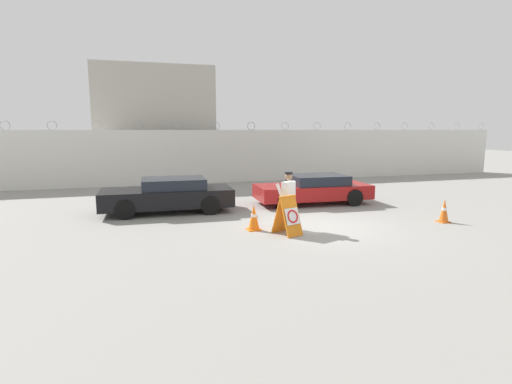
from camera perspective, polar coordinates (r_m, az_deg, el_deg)
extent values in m
plane|color=gray|center=(12.70, 8.86, -4.80)|extent=(90.00, 90.00, 0.00)
cube|color=silver|center=(22.95, -3.19, 5.15)|extent=(36.00, 0.30, 2.96)
torus|color=gray|center=(23.05, -32.23, 8.05)|extent=(0.47, 0.03, 0.47)
torus|color=gray|center=(22.60, -27.12, 8.45)|extent=(0.47, 0.03, 0.47)
torus|color=gray|center=(22.33, -21.84, 8.79)|extent=(0.47, 0.03, 0.47)
torus|color=gray|center=(22.26, -16.46, 9.06)|extent=(0.47, 0.03, 0.47)
torus|color=gray|center=(22.37, -11.08, 9.26)|extent=(0.47, 0.03, 0.47)
torus|color=gray|center=(22.68, -5.80, 9.37)|extent=(0.47, 0.03, 0.47)
torus|color=gray|center=(23.16, -0.70, 9.40)|extent=(0.47, 0.03, 0.47)
torus|color=gray|center=(23.82, 4.16, 9.37)|extent=(0.47, 0.03, 0.47)
torus|color=gray|center=(24.63, 8.72, 9.27)|extent=(0.47, 0.03, 0.47)
torus|color=gray|center=(25.59, 12.96, 9.14)|extent=(0.47, 0.03, 0.47)
torus|color=gray|center=(26.67, 16.88, 8.96)|extent=(0.47, 0.03, 0.47)
torus|color=gray|center=(27.87, 20.47, 8.77)|extent=(0.47, 0.03, 0.47)
torus|color=gray|center=(29.16, 23.75, 8.56)|extent=(0.47, 0.03, 0.47)
torus|color=gray|center=(30.54, 26.74, 8.35)|extent=(0.47, 0.03, 0.47)
torus|color=gray|center=(31.99, 29.47, 8.14)|extent=(0.47, 0.03, 0.47)
cube|color=#B2ADA3|center=(26.82, -14.38, 9.39)|extent=(6.88, 6.43, 6.66)
cube|color=orange|center=(11.36, 5.09, -3.56)|extent=(0.66, 0.57, 1.09)
cube|color=orange|center=(11.64, 3.88, -3.25)|extent=(0.66, 0.57, 1.09)
cube|color=orange|center=(11.39, 4.51, -0.64)|extent=(0.58, 0.26, 0.05)
cube|color=white|center=(11.33, 5.22, -3.48)|extent=(0.50, 0.32, 0.45)
torus|color=red|center=(11.32, 5.26, -3.49)|extent=(0.41, 0.28, 0.37)
cylinder|color=black|center=(12.15, 4.86, -3.36)|extent=(0.15, 0.15, 0.82)
cylinder|color=black|center=(12.01, 4.37, -3.50)|extent=(0.15, 0.15, 0.82)
cube|color=silver|center=(11.95, 4.66, -0.01)|extent=(0.48, 0.42, 0.63)
sphere|color=#936B4C|center=(11.88, 4.69, 2.22)|extent=(0.22, 0.22, 0.22)
cylinder|color=silver|center=(12.16, 5.37, 0.19)|extent=(0.09, 0.09, 0.60)
cylinder|color=silver|center=(11.79, 3.53, -0.18)|extent=(0.26, 0.33, 0.58)
cylinder|color=black|center=(11.87, 4.70, 2.75)|extent=(0.23, 0.23, 0.05)
cube|color=orange|center=(12.06, -0.31, -5.36)|extent=(0.40, 0.40, 0.03)
cone|color=orange|center=(11.97, -0.31, -3.55)|extent=(0.34, 0.34, 0.75)
cylinder|color=white|center=(11.96, -0.31, -3.38)|extent=(0.17, 0.17, 0.10)
cube|color=orange|center=(14.40, 25.19, -3.86)|extent=(0.35, 0.35, 0.03)
cone|color=orange|center=(14.33, 25.29, -2.37)|extent=(0.30, 0.30, 0.73)
cylinder|color=white|center=(14.32, 25.30, -2.23)|extent=(0.15, 0.15, 0.10)
cylinder|color=black|center=(14.06, -18.23, -2.42)|extent=(0.67, 0.22, 0.67)
cylinder|color=black|center=(15.74, -17.91, -1.23)|extent=(0.67, 0.22, 0.67)
cylinder|color=black|center=(14.18, -6.52, -1.92)|extent=(0.67, 0.22, 0.67)
cylinder|color=black|center=(15.85, -7.45, -0.80)|extent=(0.67, 0.22, 0.67)
cube|color=black|center=(14.85, -12.54, -0.76)|extent=(4.70, 1.95, 0.63)
cube|color=black|center=(14.79, -11.71, 1.21)|extent=(2.28, 1.70, 0.38)
cylinder|color=black|center=(15.05, 4.32, -1.26)|extent=(0.68, 0.23, 0.67)
cylinder|color=black|center=(16.70, 2.39, -0.23)|extent=(0.68, 0.23, 0.67)
cylinder|color=black|center=(16.17, 13.87, -0.78)|extent=(0.68, 0.23, 0.67)
cylinder|color=black|center=(17.71, 11.19, 0.14)|extent=(0.68, 0.23, 0.67)
cube|color=maroon|center=(16.32, 8.05, 0.10)|extent=(4.64, 2.06, 0.55)
cube|color=black|center=(16.35, 8.83, 1.75)|extent=(2.26, 1.77, 0.39)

